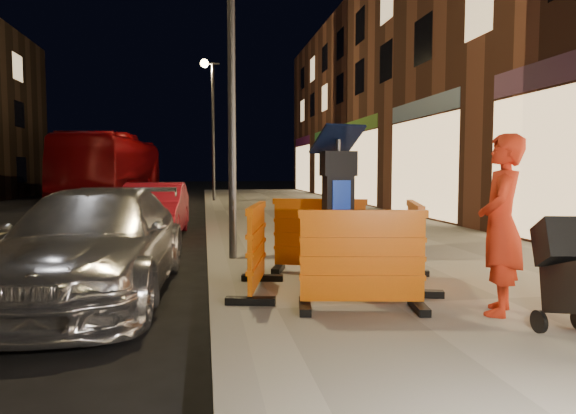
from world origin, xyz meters
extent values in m
plane|color=black|center=(0.00, 0.00, 0.00)|extent=(120.00, 120.00, 0.00)
cube|color=gray|center=(3.00, 0.00, 0.07)|extent=(6.00, 60.00, 0.15)
cube|color=slate|center=(0.00, 0.00, 0.07)|extent=(0.30, 60.00, 0.15)
cube|color=black|center=(1.35, 0.75, 1.05)|extent=(0.69, 0.69, 1.80)
cube|color=#E3600A|center=(1.35, -0.20, 0.65)|extent=(1.36, 0.74, 1.00)
cube|color=#E3600A|center=(1.35, 1.70, 0.65)|extent=(1.39, 0.90, 1.00)
cube|color=#E3600A|center=(0.40, 0.75, 0.65)|extent=(0.80, 1.37, 1.00)
cube|color=#E3600A|center=(2.30, 0.75, 0.65)|extent=(0.88, 1.38, 1.00)
imported|color=silver|center=(-1.51, 1.47, 0.00)|extent=(2.05, 4.58, 1.30)
imported|color=#A81526|center=(-1.32, 6.94, 0.00)|extent=(1.46, 3.80, 1.24)
imported|color=maroon|center=(-4.61, 21.66, 0.00)|extent=(3.48, 11.68, 3.21)
imported|color=red|center=(2.63, -0.52, 1.02)|extent=(0.70, 0.76, 1.74)
cylinder|color=#3F3F44|center=(0.25, 3.00, 3.15)|extent=(0.12, 0.12, 6.00)
cylinder|color=#3F3F44|center=(0.25, 18.00, 3.15)|extent=(0.12, 0.12, 6.00)
camera|label=1|loc=(-0.19, -5.03, 1.56)|focal=32.00mm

